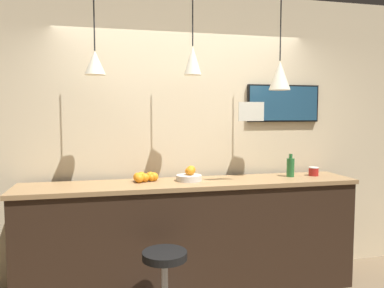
{
  "coord_description": "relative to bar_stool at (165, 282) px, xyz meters",
  "views": [
    {
      "loc": [
        -0.77,
        -2.73,
        1.69
      ],
      "look_at": [
        0.0,
        0.61,
        1.41
      ],
      "focal_mm": 35.0,
      "sensor_mm": 36.0,
      "label": 1
    }
  ],
  "objects": [
    {
      "name": "hanging_menu_board",
      "position": [
        0.85,
        0.38,
        1.32
      ],
      "size": [
        0.24,
        0.01,
        0.17
      ],
      "color": "white"
    },
    {
      "name": "pendant_lamp_middle",
      "position": [
        0.35,
        0.55,
        1.78
      ],
      "size": [
        0.16,
        0.16,
        0.76
      ],
      "color": "black"
    },
    {
      "name": "bar_stool",
      "position": [
        0.0,
        0.0,
        0.0
      ],
      "size": [
        0.46,
        0.46,
        0.63
      ],
      "color": "#B7B7BC",
      "rests_on": "ground_plane"
    },
    {
      "name": "mounted_tv",
      "position": [
        1.42,
        0.9,
        1.41
      ],
      "size": [
        0.8,
        0.04,
        0.39
      ],
      "color": "black"
    },
    {
      "name": "juice_bottle",
      "position": [
        1.37,
        0.62,
        0.77
      ],
      "size": [
        0.08,
        0.08,
        0.23
      ],
      "color": "#286B33",
      "rests_on": "service_counter"
    },
    {
      "name": "spread_jar",
      "position": [
        1.63,
        0.62,
        0.72
      ],
      "size": [
        0.1,
        0.1,
        0.09
      ],
      "color": "red",
      "rests_on": "service_counter"
    },
    {
      "name": "fruit_bowl",
      "position": [
        0.33,
        0.62,
        0.72
      ],
      "size": [
        0.24,
        0.24,
        0.14
      ],
      "color": "beige",
      "rests_on": "service_counter"
    },
    {
      "name": "pendant_lamp_right",
      "position": [
        1.2,
        0.55,
        1.67
      ],
      "size": [
        0.21,
        0.21,
        0.88
      ],
      "color": "black"
    },
    {
      "name": "service_counter",
      "position": [
        0.35,
        0.57,
        0.14
      ],
      "size": [
        3.14,
        0.55,
        1.06
      ],
      "color": "black",
      "rests_on": "ground_plane"
    },
    {
      "name": "pendant_lamp_left",
      "position": [
        -0.5,
        0.55,
        1.74
      ],
      "size": [
        0.18,
        0.18,
        0.78
      ],
      "color": "black"
    },
    {
      "name": "back_wall",
      "position": [
        0.35,
        0.96,
        1.06
      ],
      "size": [
        8.0,
        0.06,
        2.9
      ],
      "color": "beige",
      "rests_on": "ground_plane"
    },
    {
      "name": "orange_pile",
      "position": [
        -0.08,
        0.67,
        0.72
      ],
      "size": [
        0.23,
        0.19,
        0.09
      ],
      "color": "orange",
      "rests_on": "service_counter"
    }
  ]
}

